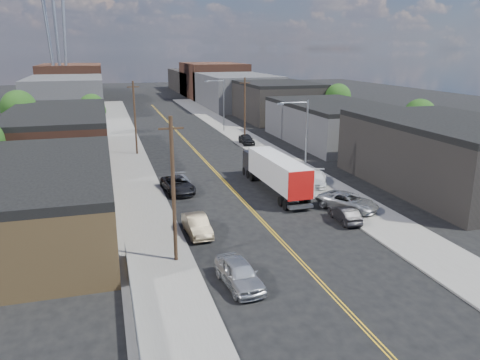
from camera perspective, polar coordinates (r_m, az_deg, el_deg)
ground at (r=81.56m, az=-7.44°, el=5.64°), size 260.00×260.00×0.00m
centerline at (r=67.04m, az=-5.41°, el=3.52°), size 0.32×120.00×0.01m
sidewalk_left at (r=65.96m, az=-13.55°, el=3.01°), size 5.00×140.00×0.15m
sidewalk_right at (r=69.39m, az=2.32°, el=4.06°), size 5.00×140.00×0.15m
warehouse_tan at (r=39.49m, az=-23.97°, el=-2.27°), size 12.00×22.00×5.60m
warehouse_brown at (r=64.57m, az=-21.25°, el=5.04°), size 12.00×26.00×6.60m
industrial_right_a at (r=53.23m, az=24.21°, el=2.92°), size 14.00×22.00×7.10m
industrial_right_b at (r=74.63m, az=11.31°, el=6.91°), size 14.00×24.00×6.10m
industrial_right_c at (r=98.14m, az=4.29°, el=9.65°), size 14.00×22.00×7.60m
skyline_left_a at (r=115.11m, az=-20.39°, el=9.72°), size 16.00×30.00×8.00m
skyline_right_a at (r=119.28m, az=-0.55°, el=10.85°), size 16.00×30.00×8.00m
skyline_left_b at (r=139.91m, az=-19.81°, el=11.08°), size 16.00×26.00×10.00m
skyline_right_b at (r=143.37m, az=-3.32°, el=12.04°), size 16.00×26.00×10.00m
skyline_left_c at (r=159.94m, az=-19.39°, el=11.04°), size 16.00×40.00×7.00m
skyline_right_c at (r=162.97m, az=-4.94°, el=11.92°), size 16.00×40.00×7.00m
streetlight_near at (r=49.40m, az=7.69°, el=5.37°), size 3.39×0.25×9.00m
streetlight_far at (r=82.30m, az=-2.28°, el=9.59°), size 3.39×0.25×9.00m
utility_pole_left_near at (r=30.99m, az=-8.12°, el=-1.19°), size 1.60×0.26×10.00m
utility_pole_left_far at (r=65.14m, az=-12.69°, el=7.44°), size 1.60×0.26×10.00m
utility_pole_right at (r=70.99m, az=0.59°, el=8.47°), size 1.60×0.26×10.00m
chainlink_fence at (r=26.54m, az=-12.91°, el=-15.06°), size 0.05×16.00×1.22m
tree_left_mid at (r=75.81m, az=-25.29°, el=7.71°), size 5.10×5.04×8.37m
tree_left_far at (r=81.97m, az=-17.55°, el=8.32°), size 4.35×4.20×6.97m
tree_right_near at (r=70.30m, az=21.06°, el=7.15°), size 4.60×4.48×7.44m
tree_right_far at (r=90.40m, az=11.88°, el=9.73°), size 4.85×4.76×7.91m
semi_truck at (r=47.84m, az=4.09°, el=1.22°), size 2.71×14.38×3.75m
car_left_a at (r=29.13m, az=-0.11°, el=-11.31°), size 2.42×5.03×1.65m
car_left_b at (r=36.90m, az=-5.28°, el=-5.50°), size 1.78×4.67×1.52m
car_left_c at (r=47.77m, az=-7.61°, el=-0.59°), size 3.21×5.87×1.56m
car_left_d at (r=48.86m, az=-7.14°, el=-0.34°), size 1.92×4.62×1.34m
car_right_oncoming at (r=40.33m, az=12.64°, el=-4.10°), size 1.59×4.07×1.32m
car_right_lot_a at (r=42.93m, az=13.05°, el=-2.55°), size 5.06×5.99×1.53m
car_right_lot_b at (r=50.08m, az=9.40°, el=0.14°), size 3.60×4.89×1.32m
car_right_lot_c at (r=70.94m, az=0.80°, el=5.00°), size 1.85×4.39×1.48m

